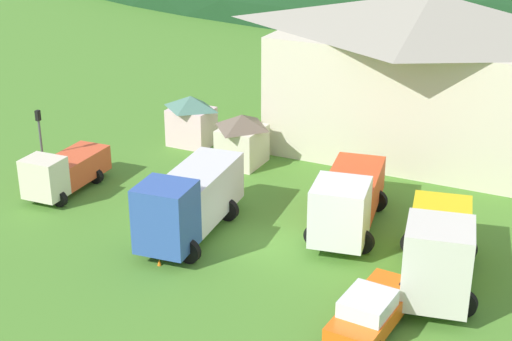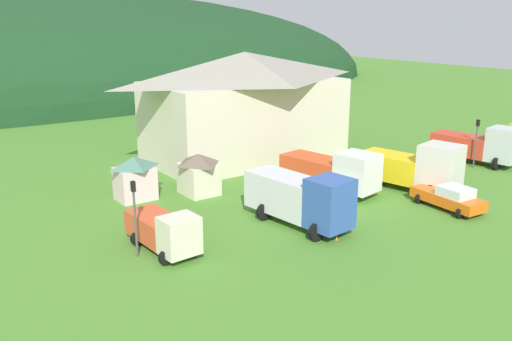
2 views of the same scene
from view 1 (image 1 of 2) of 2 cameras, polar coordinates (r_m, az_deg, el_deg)
name	(u,v)px [view 1 (image 1 of 2)]	position (r m, az deg, el deg)	size (l,w,h in m)	color
ground_plane	(265,245)	(34.76, 0.70, -5.59)	(200.00, 200.00, 0.00)	#4C842D
depot_building	(426,72)	(45.26, 12.63, 7.21)	(18.01, 9.96, 9.42)	beige
play_shed_cream	(242,139)	(43.17, -1.06, 2.39)	(2.44, 2.80, 2.98)	beige
play_shed_pink	(191,120)	(46.36, -4.87, 3.82)	(2.73, 2.23, 3.09)	beige
light_truck_cream	(63,171)	(40.82, -14.25, -0.03)	(2.61, 5.39, 2.45)	beige
box_truck_blue	(189,200)	(34.87, -5.06, -2.24)	(3.57, 7.55, 3.51)	#3356AD
heavy_rig_white	(347,199)	(35.58, 6.88, -2.15)	(3.96, 7.91, 3.21)	white
flatbed_truck_yellow	(439,248)	(31.50, 13.53, -5.71)	(4.14, 7.79, 3.73)	silver
service_pickup_orange	(372,310)	(28.93, 8.69, -10.28)	(2.51, 5.11, 1.66)	orange
traffic_light_west	(41,140)	(41.50, -15.84, 2.21)	(0.20, 0.32, 4.22)	#4C4C51
traffic_cone_near_pickup	(160,265)	(33.38, -7.25, -7.07)	(0.36, 0.36, 0.61)	orange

